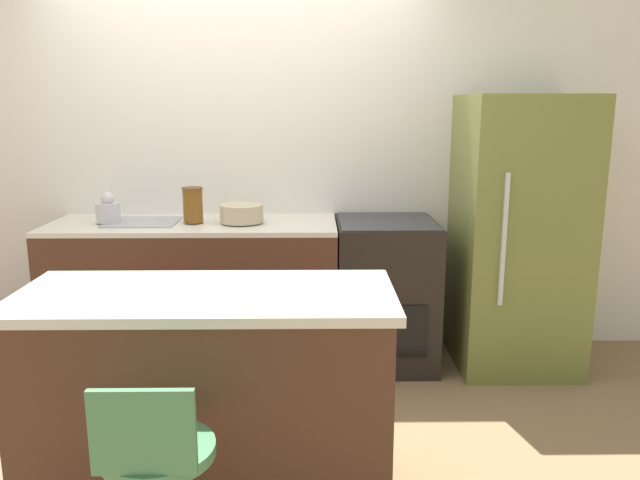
% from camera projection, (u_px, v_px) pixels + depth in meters
% --- Properties ---
extents(ground_plane, '(14.00, 14.00, 0.00)m').
position_uv_depth(ground_plane, '(233.00, 384.00, 3.79)').
color(ground_plane, '#8E704C').
extents(wall_back, '(8.00, 0.06, 2.60)m').
position_uv_depth(wall_back, '(240.00, 159.00, 4.20)').
color(wall_back, white).
rests_on(wall_back, ground_plane).
extents(back_counter, '(1.80, 0.66, 0.94)m').
position_uv_depth(back_counter, '(196.00, 293.00, 4.03)').
color(back_counter, '#4C2D1E').
rests_on(back_counter, ground_plane).
extents(kitchen_island, '(1.51, 0.64, 0.93)m').
position_uv_depth(kitchen_island, '(210.00, 399.00, 2.58)').
color(kitchen_island, '#4C2D1E').
rests_on(kitchen_island, ground_plane).
extents(oven_range, '(0.63, 0.67, 0.94)m').
position_uv_depth(oven_range, '(385.00, 292.00, 4.04)').
color(oven_range, black).
rests_on(oven_range, ground_plane).
extents(refrigerator, '(0.74, 0.74, 1.72)m').
position_uv_depth(refrigerator, '(518.00, 234.00, 3.94)').
color(refrigerator, olive).
rests_on(refrigerator, ground_plane).
extents(kettle, '(0.15, 0.15, 0.19)m').
position_uv_depth(kettle, '(108.00, 210.00, 3.88)').
color(kettle, silver).
rests_on(kettle, back_counter).
extents(mixing_bowl, '(0.27, 0.27, 0.11)m').
position_uv_depth(mixing_bowl, '(242.00, 213.00, 3.89)').
color(mixing_bowl, '#C1B28E').
rests_on(mixing_bowl, back_counter).
extents(canister_jar, '(0.13, 0.13, 0.22)m').
position_uv_depth(canister_jar, '(193.00, 205.00, 3.88)').
color(canister_jar, brown).
rests_on(canister_jar, back_counter).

